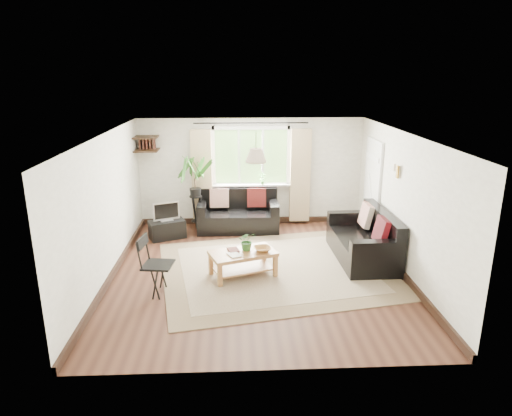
{
  "coord_description": "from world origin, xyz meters",
  "views": [
    {
      "loc": [
        -0.37,
        -7.33,
        3.38
      ],
      "look_at": [
        0.0,
        0.4,
        1.05
      ],
      "focal_mm": 32.0,
      "sensor_mm": 36.0,
      "label": 1
    }
  ],
  "objects_px": {
    "sofa_back": "(238,212)",
    "coffee_table": "(243,264)",
    "sofa_right": "(363,237)",
    "folding_chair": "(158,266)",
    "tv_stand": "(167,229)",
    "palm_stand": "(195,193)"
  },
  "relations": [
    {
      "from": "sofa_back",
      "to": "sofa_right",
      "type": "height_order",
      "value": "sofa_right"
    },
    {
      "from": "sofa_back",
      "to": "tv_stand",
      "type": "bearing_deg",
      "value": -162.14
    },
    {
      "from": "coffee_table",
      "to": "palm_stand",
      "type": "xyz_separation_m",
      "value": [
        -0.98,
        2.53,
        0.59
      ]
    },
    {
      "from": "coffee_table",
      "to": "folding_chair",
      "type": "xyz_separation_m",
      "value": [
        -1.33,
        -0.58,
        0.25
      ]
    },
    {
      "from": "folding_chair",
      "to": "tv_stand",
      "type": "bearing_deg",
      "value": 12.62
    },
    {
      "from": "tv_stand",
      "to": "folding_chair",
      "type": "xyz_separation_m",
      "value": [
        0.22,
        -2.52,
        0.28
      ]
    },
    {
      "from": "sofa_right",
      "to": "palm_stand",
      "type": "bearing_deg",
      "value": -122.06
    },
    {
      "from": "sofa_right",
      "to": "tv_stand",
      "type": "bearing_deg",
      "value": -110.59
    },
    {
      "from": "sofa_back",
      "to": "coffee_table",
      "type": "bearing_deg",
      "value": -88.15
    },
    {
      "from": "folding_chair",
      "to": "sofa_right",
      "type": "bearing_deg",
      "value": -63.67
    },
    {
      "from": "coffee_table",
      "to": "tv_stand",
      "type": "distance_m",
      "value": 2.48
    },
    {
      "from": "tv_stand",
      "to": "sofa_right",
      "type": "bearing_deg",
      "value": -42.56
    },
    {
      "from": "sofa_right",
      "to": "folding_chair",
      "type": "xyz_separation_m",
      "value": [
        -3.56,
        -1.21,
        0.04
      ]
    },
    {
      "from": "sofa_back",
      "to": "folding_chair",
      "type": "xyz_separation_m",
      "value": [
        -1.27,
        -2.98,
        0.06
      ]
    },
    {
      "from": "coffee_table",
      "to": "folding_chair",
      "type": "bearing_deg",
      "value": -156.52
    },
    {
      "from": "sofa_back",
      "to": "coffee_table",
      "type": "xyz_separation_m",
      "value": [
        0.06,
        -2.41,
        -0.19
      ]
    },
    {
      "from": "sofa_right",
      "to": "folding_chair",
      "type": "relative_size",
      "value": 1.97
    },
    {
      "from": "sofa_back",
      "to": "tv_stand",
      "type": "xyz_separation_m",
      "value": [
        -1.5,
        -0.47,
        -0.22
      ]
    },
    {
      "from": "sofa_back",
      "to": "coffee_table",
      "type": "height_order",
      "value": "sofa_back"
    },
    {
      "from": "coffee_table",
      "to": "palm_stand",
      "type": "relative_size",
      "value": 0.67
    },
    {
      "from": "sofa_back",
      "to": "coffee_table",
      "type": "distance_m",
      "value": 2.41
    },
    {
      "from": "coffee_table",
      "to": "tv_stand",
      "type": "height_order",
      "value": "coffee_table"
    }
  ]
}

